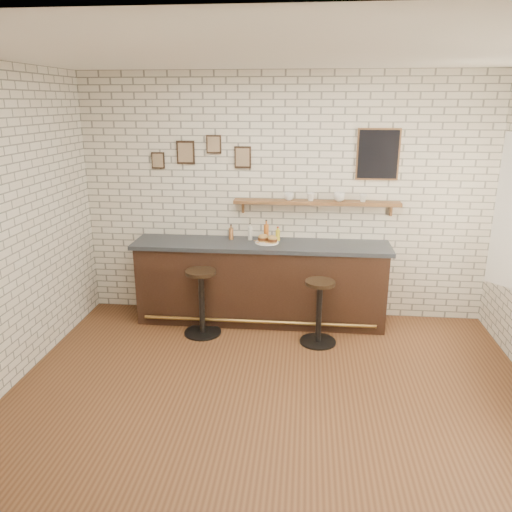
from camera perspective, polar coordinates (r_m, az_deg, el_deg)
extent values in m
plane|color=brown|center=(4.86, 1.69, -15.73)|extent=(5.00, 5.00, 0.00)
cube|color=black|center=(6.18, 0.54, -3.24)|extent=(3.00, 0.58, 0.96)
cube|color=#2D333A|center=(6.02, 0.55, 1.27)|extent=(3.10, 0.62, 0.05)
cylinder|color=olive|center=(6.03, 0.25, -7.51)|extent=(2.79, 0.04, 0.04)
cylinder|color=white|center=(6.02, 1.25, 1.57)|extent=(0.28, 0.28, 0.01)
cylinder|color=#DC9B4D|center=(6.03, 1.71, 1.66)|extent=(0.05, 0.05, 0.00)
cylinder|color=#DC9B4D|center=(6.01, 1.59, 1.61)|extent=(0.05, 0.05, 0.00)
cylinder|color=#DC9B4D|center=(6.09, 0.26, 1.82)|extent=(0.06, 0.06, 0.00)
cylinder|color=#DC9B4D|center=(6.05, 1.66, 1.71)|extent=(0.06, 0.06, 0.00)
cylinder|color=#DC9B4D|center=(5.98, 0.22, 1.55)|extent=(0.06, 0.06, 0.00)
cylinder|color=#DC9B4D|center=(6.02, 1.85, 1.64)|extent=(0.04, 0.04, 0.00)
cylinder|color=#DC9B4D|center=(5.98, 1.23, 1.53)|extent=(0.05, 0.05, 0.00)
cylinder|color=#DC9B4D|center=(5.97, 0.20, 1.50)|extent=(0.04, 0.04, 0.00)
cylinder|color=#DC9B4D|center=(6.06, -0.11, 1.74)|extent=(0.05, 0.05, 0.00)
cylinder|color=#DC9B4D|center=(5.97, 1.57, 1.49)|extent=(0.06, 0.06, 0.00)
cylinder|color=#DC9B4D|center=(6.06, 0.37, 1.74)|extent=(0.04, 0.04, 0.00)
cylinder|color=#DC9B4D|center=(6.00, 1.47, 1.58)|extent=(0.05, 0.05, 0.00)
cylinder|color=#DC9B4D|center=(6.04, 1.76, 1.67)|extent=(0.05, 0.05, 0.00)
cylinder|color=brown|center=(6.17, -2.87, 2.57)|extent=(0.06, 0.06, 0.14)
cylinder|color=brown|center=(6.15, -2.88, 3.37)|extent=(0.02, 0.02, 0.03)
cylinder|color=black|center=(6.14, -2.88, 3.57)|extent=(0.02, 0.02, 0.01)
cylinder|color=beige|center=(6.14, -0.68, 2.60)|extent=(0.05, 0.05, 0.16)
cylinder|color=beige|center=(6.11, -0.68, 3.50)|extent=(0.02, 0.02, 0.04)
cylinder|color=black|center=(6.11, -0.68, 3.72)|extent=(0.02, 0.02, 0.01)
cylinder|color=#A3511A|center=(6.11, 1.18, 2.72)|extent=(0.06, 0.06, 0.20)
cylinder|color=#A3511A|center=(6.08, 1.18, 3.83)|extent=(0.02, 0.02, 0.05)
cylinder|color=black|center=(6.08, 1.19, 4.09)|extent=(0.02, 0.02, 0.01)
cylinder|color=gold|center=(6.11, 2.50, 2.39)|extent=(0.05, 0.05, 0.14)
cylinder|color=gold|center=(6.09, 2.51, 3.13)|extent=(0.02, 0.02, 0.03)
cylinder|color=maroon|center=(6.09, 2.52, 3.31)|extent=(0.03, 0.03, 0.01)
cylinder|color=black|center=(6.05, -6.10, -8.66)|extent=(0.44, 0.44, 0.02)
cylinder|color=black|center=(5.89, -6.22, -5.39)|extent=(0.07, 0.07, 0.73)
cylinder|color=black|center=(5.76, -6.34, -1.85)|extent=(0.42, 0.42, 0.04)
cylinder|color=black|center=(5.85, 7.07, -9.66)|extent=(0.42, 0.42, 0.02)
cylinder|color=black|center=(5.70, 7.20, -6.49)|extent=(0.06, 0.06, 0.69)
cylinder|color=black|center=(5.56, 7.34, -3.05)|extent=(0.36, 0.36, 0.04)
cube|color=brown|center=(6.08, 6.91, 6.09)|extent=(2.00, 0.18, 0.04)
cube|color=brown|center=(6.21, -1.49, 5.70)|extent=(0.03, 0.04, 0.16)
cube|color=brown|center=(6.25, 15.18, 5.17)|extent=(0.03, 0.04, 0.16)
imported|color=white|center=(6.07, 3.80, 6.79)|extent=(0.16, 0.16, 0.09)
imported|color=white|center=(6.07, 6.28, 6.73)|extent=(0.14, 0.14, 0.09)
imported|color=white|center=(6.08, 9.52, 6.68)|extent=(0.15, 0.15, 0.11)
imported|color=white|center=(6.10, 12.13, 6.49)|extent=(0.12, 0.12, 0.09)
cube|color=black|center=(6.25, -8.04, 11.64)|extent=(0.22, 0.02, 0.28)
cube|color=black|center=(6.17, -4.84, 12.61)|extent=(0.18, 0.02, 0.22)
cube|color=black|center=(6.13, -1.53, 11.22)|extent=(0.20, 0.02, 0.26)
cube|color=black|center=(6.35, -11.13, 10.67)|extent=(0.16, 0.02, 0.20)
cube|color=black|center=(6.13, 13.77, 11.22)|extent=(0.46, 0.02, 0.56)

